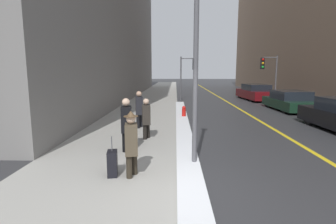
{
  "coord_description": "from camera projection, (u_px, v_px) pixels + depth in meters",
  "views": [
    {
      "loc": [
        -0.15,
        -4.74,
        2.41
      ],
      "look_at": [
        -0.4,
        4.0,
        1.05
      ],
      "focal_mm": 28.0,
      "sensor_mm": 36.0,
      "label": 1
    }
  ],
  "objects": [
    {
      "name": "building_facade_right",
      "position": [
        313.0,
        9.0,
        25.14
      ],
      "size": [
        6.0,
        36.0,
        16.66
      ],
      "color": "#846B56",
      "rests_on": "ground"
    },
    {
      "name": "parked_car_maroon",
      "position": [
        255.0,
        92.0,
        22.24
      ],
      "size": [
        2.2,
        4.94,
        1.34
      ],
      "rotation": [
        0.0,
        0.0,
        1.65
      ],
      "color": "#600F14",
      "rests_on": "ground"
    },
    {
      "name": "pedestrian_nearside",
      "position": [
        139.0,
        108.0,
        11.17
      ],
      "size": [
        0.38,
        0.56,
        1.59
      ],
      "rotation": [
        0.0,
        0.0,
        -1.41
      ],
      "color": "black",
      "rests_on": "ground"
    },
    {
      "name": "ground_plane",
      "position": [
        183.0,
        198.0,
        5.05
      ],
      "size": [
        160.0,
        160.0,
        0.0
      ],
      "primitive_type": "plane",
      "color": "#2D2D30"
    },
    {
      "name": "sidewalk_slab",
      "position": [
        151.0,
        103.0,
        19.92
      ],
      "size": [
        4.0,
        80.0,
        0.01
      ],
      "color": "#9E9B93",
      "rests_on": "ground"
    },
    {
      "name": "road_centre_stripe",
      "position": [
        230.0,
        104.0,
        19.76
      ],
      "size": [
        0.16,
        80.0,
        0.0
      ],
      "color": "gold",
      "rests_on": "ground"
    },
    {
      "name": "traffic_light_far",
      "position": [
        268.0,
        69.0,
        20.58
      ],
      "size": [
        1.31,
        0.32,
        3.63
      ],
      "rotation": [
        0.0,
        0.0,
        3.1
      ],
      "color": "#515156",
      "rests_on": "ground"
    },
    {
      "name": "pedestrian_with_shoulder_bag",
      "position": [
        126.0,
        122.0,
        7.89
      ],
      "size": [
        0.39,
        0.76,
        1.62
      ],
      "rotation": [
        0.0,
        0.0,
        -1.41
      ],
      "color": "black",
      "rests_on": "ground"
    },
    {
      "name": "lamp_post",
      "position": [
        196.0,
        45.0,
        6.1
      ],
      "size": [
        0.28,
        0.28,
        5.05
      ],
      "color": "#515156",
      "rests_on": "ground"
    },
    {
      "name": "fire_hydrant",
      "position": [
        184.0,
        113.0,
        13.12
      ],
      "size": [
        0.2,
        0.2,
        0.7
      ],
      "color": "red",
      "rests_on": "ground"
    },
    {
      "name": "pedestrian_in_glasses",
      "position": [
        131.0,
        141.0,
        5.94
      ],
      "size": [
        0.35,
        0.51,
        1.54
      ],
      "rotation": [
        0.0,
        0.0,
        -1.41
      ],
      "color": "#2A241B",
      "rests_on": "ground"
    },
    {
      "name": "snow_bank_curb",
      "position": [
        183.0,
        125.0,
        11.5
      ],
      "size": [
        0.57,
        15.86,
        0.19
      ],
      "color": "white",
      "rests_on": "ground"
    },
    {
      "name": "traffic_light_near",
      "position": [
        189.0,
        69.0,
        21.37
      ],
      "size": [
        1.31,
        0.33,
        3.6
      ],
      "rotation": [
        0.0,
        0.0,
        -0.14
      ],
      "color": "#515156",
      "rests_on": "ground"
    },
    {
      "name": "rolling_suitcase",
      "position": [
        112.0,
        164.0,
        6.05
      ],
      "size": [
        0.28,
        0.39,
        0.95
      ],
      "rotation": [
        0.0,
        0.0,
        -1.41
      ],
      "color": "black",
      "rests_on": "ground"
    },
    {
      "name": "parked_car_dark_green",
      "position": [
        290.0,
        101.0,
        16.34
      ],
      "size": [
        2.0,
        4.35,
        1.23
      ],
      "rotation": [
        0.0,
        0.0,
        1.59
      ],
      "color": "black",
      "rests_on": "ground"
    },
    {
      "name": "pedestrian_trailing",
      "position": [
        146.0,
        117.0,
        9.33
      ],
      "size": [
        0.35,
        0.51,
        1.46
      ],
      "rotation": [
        0.0,
        0.0,
        -1.41
      ],
      "color": "black",
      "rests_on": "ground"
    }
  ]
}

